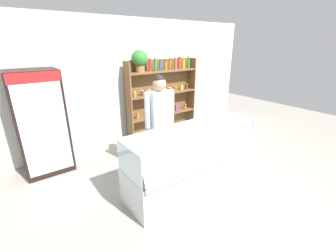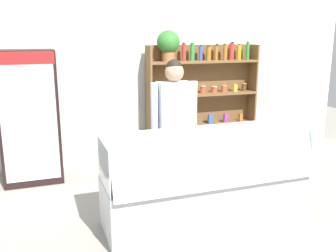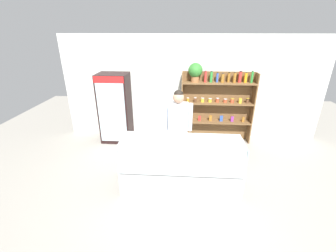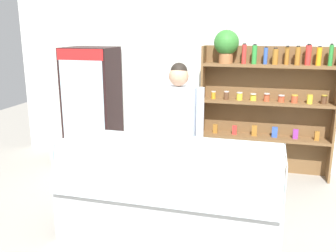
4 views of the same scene
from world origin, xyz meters
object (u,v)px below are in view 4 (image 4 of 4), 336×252
at_px(drinks_fridge, 92,106).
at_px(deli_display_case, 168,210).
at_px(shop_clerk, 178,124).
at_px(shelving_unit, 259,92).

bearing_deg(drinks_fridge, deli_display_case, -47.74).
height_order(drinks_fridge, shop_clerk, drinks_fridge).
xyz_separation_m(deli_display_case, shop_clerk, (-0.08, 0.75, 0.70)).
height_order(shelving_unit, deli_display_case, shelving_unit).
bearing_deg(shop_clerk, shelving_unit, 57.36).
relative_size(shelving_unit, deli_display_case, 0.94).
bearing_deg(drinks_fridge, shop_clerk, -35.07).
bearing_deg(deli_display_case, drinks_fridge, 132.26).
height_order(drinks_fridge, shelving_unit, shelving_unit).
height_order(deli_display_case, shop_clerk, shop_clerk).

